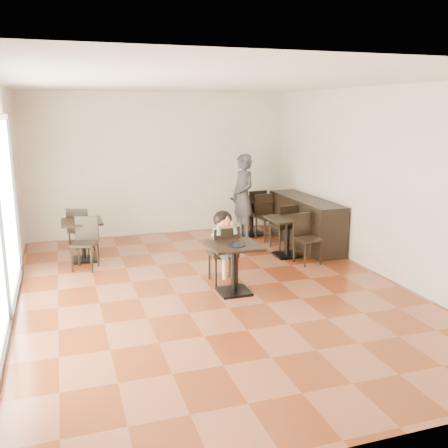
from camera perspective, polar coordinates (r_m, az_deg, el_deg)
name	(u,v)px	position (r m, az deg, el deg)	size (l,w,h in m)	color
floor	(213,290)	(8.02, -1.32, -7.54)	(6.00, 8.00, 0.01)	brown
ceiling	(211,82)	(7.52, -1.45, 15.93)	(6.00, 8.00, 0.01)	silver
wall_back	(161,164)	(11.47, -7.24, 6.81)	(6.00, 0.01, 3.20)	silver
wall_front	(361,268)	(4.05, 15.34, -4.92)	(6.00, 0.01, 3.20)	silver
wall_right	(380,182)	(8.94, 17.40, 4.60)	(0.01, 8.00, 3.20)	silver
child_table	(234,269)	(7.77, 1.16, -5.13)	(0.75, 0.75, 0.79)	black
child_chair	(223,254)	(8.25, -0.11, -3.48)	(0.43, 0.43, 0.95)	black
child	(223,247)	(8.21, -0.11, -2.65)	(0.43, 0.60, 1.20)	gray
plate	(236,245)	(7.57, 1.42, -2.45)	(0.27, 0.27, 0.02)	black
pizza_slice	(227,224)	(7.93, 0.32, 0.05)	(0.28, 0.21, 0.06)	#E1C972
adult_patron	(243,197)	(10.92, 2.18, 3.10)	(0.69, 0.45, 1.88)	#3C3B41
cafe_table_mid	(287,237)	(9.78, 7.24, -1.48)	(0.73, 0.73, 0.77)	black
cafe_table_left	(83,241)	(9.78, -15.81, -1.86)	(0.74, 0.74, 0.78)	black
cafe_table_back	(252,217)	(11.41, 3.19, 0.81)	(0.78, 0.78, 0.82)	black
chair_mid_a	(283,226)	(10.31, 6.74, -0.27)	(0.42, 0.42, 0.93)	black
chair_mid_b	(308,239)	(9.36, 9.56, -1.74)	(0.42, 0.42, 0.93)	black
chair_left_a	(81,230)	(10.30, -15.99, -0.69)	(0.42, 0.42, 0.94)	black
chair_left_b	(84,244)	(9.23, -15.68, -2.22)	(0.42, 0.42, 0.94)	black
chair_back_a	(254,210)	(11.74, 3.40, 1.57)	(0.44, 0.44, 0.99)	black
chair_back_b	(268,218)	(10.96, 5.05, 0.72)	(0.44, 0.44, 0.99)	black
service_counter	(305,222)	(10.64, 9.24, 0.26)	(0.60, 2.40, 1.00)	black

